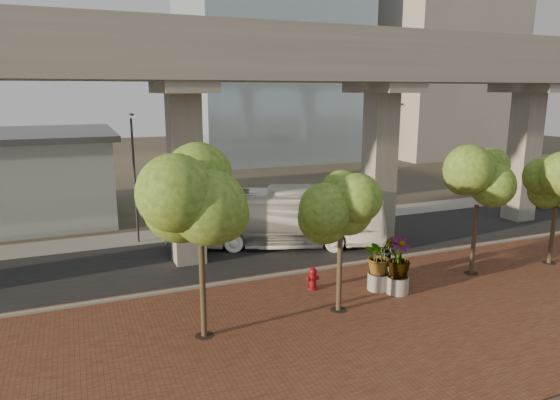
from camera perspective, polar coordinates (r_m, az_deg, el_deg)
name	(u,v)px	position (r m, az deg, el deg)	size (l,w,h in m)	color
ground	(304,259)	(27.88, 2.79, -6.73)	(160.00, 160.00, 0.00)	#3B362B
brick_plaza	(387,317)	(21.45, 12.19, -12.99)	(70.00, 13.00, 0.06)	brown
asphalt_road	(290,248)	(29.60, 1.14, -5.53)	(90.00, 8.00, 0.04)	black
curb_strip	(321,269)	(26.16, 4.68, -7.87)	(70.00, 0.25, 0.16)	gray
far_sidewalk	(258,225)	(34.49, -2.53, -2.91)	(90.00, 3.00, 0.06)	gray
transit_viaduct	(290,124)	(28.22, 1.20, 8.66)	(72.00, 5.60, 12.40)	gray
midrise_block	(437,70)	(77.56, 17.53, 13.95)	(18.00, 16.00, 24.00)	#A09990
transit_bus	(276,218)	(29.58, -0.41, -2.02)	(2.97, 12.64, 3.52)	white
parked_car	(541,197)	(45.48, 27.70, 0.33)	(1.56, 4.50, 1.48)	black
fire_hydrant	(313,278)	(23.54, 3.77, -8.90)	(0.55, 0.49, 1.09)	maroon
planter_front	(380,258)	(23.54, 11.32, -6.53)	(2.29, 2.29, 2.52)	gray
planter_right	(399,260)	(23.30, 13.43, -6.68)	(2.45, 2.45, 2.61)	#AAA69A
planter_left	(387,251)	(25.07, 12.14, -5.73)	(2.07, 2.07, 2.28)	#AFAB9E
street_tree_far_west	(200,202)	(17.97, -9.16, -0.24)	(4.13, 4.13, 7.08)	#493C29
street_tree_near_west	(341,209)	(20.28, 7.00, -1.00)	(3.36, 3.36, 5.95)	#493C29
street_tree_near_east	(479,182)	(26.17, 21.77, 1.96)	(4.04, 4.04, 6.59)	#493C29
street_tree_far_east	(558,188)	(29.73, 29.19, 1.23)	(3.64, 3.64, 5.80)	#493C29
streetlamp_west	(134,169)	(30.85, -16.31, 3.38)	(0.39, 1.13, 7.81)	#333238
streetlamp_east	(393,150)	(38.20, 12.80, 5.55)	(0.41, 1.19, 8.19)	#333338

